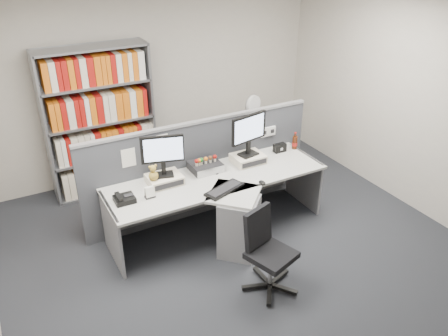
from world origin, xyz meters
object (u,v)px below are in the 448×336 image
cola_bottle (295,143)px  shelving_unit (100,124)px  monitor_left (163,152)px  desk_fan (253,107)px  monitor_right (249,131)px  mouse (262,183)px  desk_calendar (150,193)px  filing_cabinet (252,147)px  desktop_pc (205,166)px  speaker (280,148)px  office_chair (266,249)px  desk_phone (124,199)px  keyboard (224,189)px  desk (226,206)px

cola_bottle → shelving_unit: size_ratio=0.11×
monitor_left → desk_fan: 2.06m
monitor_right → mouse: bearing=-104.6°
desk_calendar → filing_cabinet: 2.42m
monitor_left → mouse: size_ratio=4.74×
desk_calendar → desk_fan: 2.39m
monitor_left → cola_bottle: (1.83, 0.05, -0.30)m
desktop_pc → shelving_unit: 1.66m
speaker → desk_fan: 0.99m
monitor_left → office_chair: bearing=-66.5°
desk_phone → filing_cabinet: bearing=27.0°
filing_cabinet → office_chair: (-1.23, -2.29, 0.11)m
monitor_right → keyboard: bearing=-141.4°
desktop_pc → cola_bottle: size_ratio=1.56×
desk → monitor_right: monitor_right is taller
desk_calendar → desk_phone: bearing=169.6°
monitor_left → keyboard: size_ratio=0.95×
desk_calendar → cola_bottle: cola_bottle is taller
filing_cabinet → office_chair: 2.60m
keyboard → speaker: 1.22m
desktop_pc → office_chair: size_ratio=0.41×
cola_bottle → shelving_unit: shelving_unit is taller
filing_cabinet → mouse: bearing=-117.9°
desk_calendar → mouse: bearing=-15.4°
speaker → filing_cabinet: (0.17, 0.95, -0.42)m
monitor_left → desktop_pc: monitor_left is taller
desk_phone → monitor_right: bearing=5.7°
desktop_pc → desk_fan: size_ratio=0.77×
monitor_left → monitor_right: bearing=0.0°
monitor_right → mouse: size_ratio=5.12×
desk_phone → speaker: 2.15m
speaker → desk_calendar: bearing=-171.7°
desk → desk_fan: bearing=49.4°
mouse → office_chair: bearing=-119.1°
monitor_right → mouse: (-0.14, -0.54, -0.39)m
cola_bottle → office_chair: size_ratio=0.27×
desktop_pc → keyboard: desktop_pc is taller
desk_phone → desk_fan: (2.31, 1.18, 0.24)m
desk_calendar → shelving_unit: shelving_unit is taller
keyboard → cola_bottle: bearing=21.2°
desk → desk_calendar: size_ratio=20.26×
monitor_left → desk_fan: (1.79, 1.02, -0.12)m
office_chair → speaker: bearing=51.6°
cola_bottle → filing_cabinet: bearing=92.9°
desk_phone → monitor_left: bearing=17.2°
monitor_left → desk: bearing=-33.2°
monitor_left → desk_phone: (-0.52, -0.16, -0.35)m
desktop_pc → speaker: bearing=-0.2°
desk → speaker: (1.03, 0.45, 0.32)m
desktop_pc → desk_phone: desktop_pc is taller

